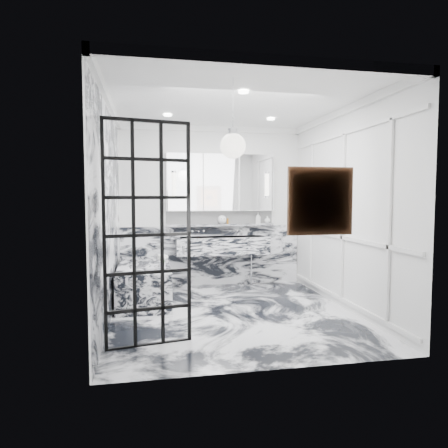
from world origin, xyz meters
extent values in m
plane|color=silver|center=(0.00, 0.00, 0.00)|extent=(3.60, 3.60, 0.00)
plane|color=white|center=(0.00, 0.00, 2.80)|extent=(3.60, 3.60, 0.00)
plane|color=white|center=(0.00, 1.80, 1.40)|extent=(3.60, 0.00, 3.60)
plane|color=white|center=(0.00, -1.80, 1.40)|extent=(3.60, 0.00, 3.60)
plane|color=white|center=(-1.60, 0.00, 1.40)|extent=(0.00, 3.60, 3.60)
plane|color=white|center=(1.60, 0.00, 1.40)|extent=(0.00, 3.60, 3.60)
cube|color=silver|center=(0.00, 1.78, 0.53)|extent=(3.18, 0.05, 1.05)
cube|color=silver|center=(-1.59, 0.00, 1.34)|extent=(0.02, 3.56, 2.68)
cube|color=white|center=(1.58, 0.00, 1.30)|extent=(0.03, 3.40, 2.30)
imported|color=#8C5919|center=(0.83, 1.71, 1.19)|extent=(0.09, 0.09, 0.20)
imported|color=#4C4C51|center=(0.83, 1.71, 1.18)|extent=(0.11, 0.11, 0.18)
imported|color=silver|center=(1.00, 1.71, 1.16)|extent=(0.14, 0.14, 0.13)
sphere|color=white|center=(0.17, 1.71, 1.17)|extent=(0.16, 0.16, 0.16)
cylinder|color=#8C5919|center=(0.27, 1.71, 1.14)|extent=(0.04, 0.04, 0.10)
cylinder|color=silver|center=(-0.92, 0.27, 0.61)|extent=(0.09, 0.09, 0.12)
cube|color=#D85C16|center=(0.45, -1.76, 1.53)|extent=(0.52, 0.05, 0.52)
sphere|color=white|center=(-0.26, -1.24, 2.08)|extent=(0.25, 0.25, 0.25)
cube|color=silver|center=(0.15, 1.55, 0.73)|extent=(1.60, 0.45, 0.30)
cube|color=silver|center=(0.15, 1.72, 1.07)|extent=(1.90, 0.14, 0.04)
cube|color=white|center=(0.15, 1.78, 1.21)|extent=(1.90, 0.03, 0.23)
cube|color=white|center=(0.15, 1.73, 1.82)|extent=(1.90, 0.16, 1.00)
cylinder|color=white|center=(-0.67, 1.63, 1.78)|extent=(0.07, 0.07, 0.40)
cylinder|color=white|center=(0.97, 1.63, 1.78)|extent=(0.07, 0.07, 0.40)
cube|color=silver|center=(-1.18, 0.90, 0.28)|extent=(0.75, 1.65, 0.55)
camera|label=1|loc=(-1.10, -5.18, 1.58)|focal=32.00mm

